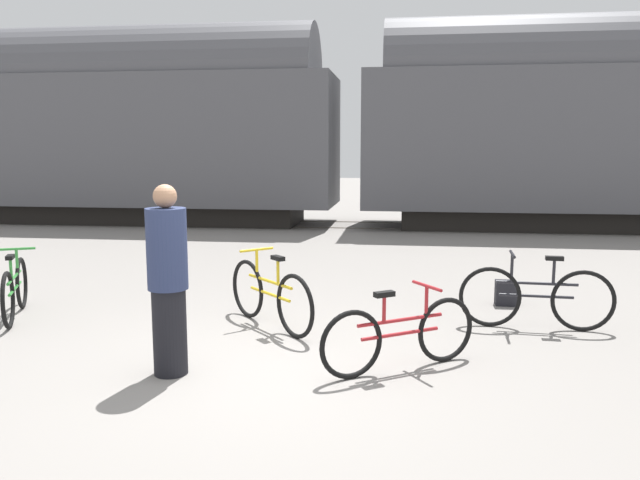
{
  "coord_description": "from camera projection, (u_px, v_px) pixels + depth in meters",
  "views": [
    {
      "loc": [
        1.49,
        -5.65,
        2.13
      ],
      "look_at": [
        0.56,
        1.3,
        1.1
      ],
      "focal_mm": 35.0,
      "sensor_mm": 36.0,
      "label": 1
    }
  ],
  "objects": [
    {
      "name": "ground_plane",
      "position": [
        245.0,
        370.0,
        6.04
      ],
      "size": [
        80.0,
        80.0,
        0.0
      ],
      "primitive_type": "plane",
      "color": "gray"
    },
    {
      "name": "rail_far",
      "position": [
        351.0,
        222.0,
        18.22
      ],
      "size": [
        39.2,
        0.07,
        0.01
      ],
      "primitive_type": "cube",
      "color": "#4C4238",
      "rests_on": "ground_plane"
    },
    {
      "name": "freight_train",
      "position": [
        350.0,
        120.0,
        17.09
      ],
      "size": [
        27.2,
        3.0,
        5.55
      ],
      "color": "black",
      "rests_on": "ground_plane"
    },
    {
      "name": "rail_near",
      "position": [
        347.0,
        228.0,
        16.81
      ],
      "size": [
        39.2,
        0.07,
        0.01
      ],
      "primitive_type": "cube",
      "color": "#4C4238",
      "rests_on": "ground_plane"
    },
    {
      "name": "bicycle_green",
      "position": [
        15.0,
        289.0,
        7.88
      ],
      "size": [
        0.75,
        1.56,
        0.86
      ],
      "color": "black",
      "rests_on": "ground_plane"
    },
    {
      "name": "bicycle_maroon",
      "position": [
        400.0,
        335.0,
        6.01
      ],
      "size": [
        1.47,
        1.01,
        0.82
      ],
      "color": "black",
      "rests_on": "ground_plane"
    },
    {
      "name": "backpack",
      "position": [
        506.0,
        293.0,
        8.54
      ],
      "size": [
        0.28,
        0.2,
        0.34
      ],
      "color": "black",
      "rests_on": "ground_plane"
    },
    {
      "name": "bicycle_black",
      "position": [
        536.0,
        297.0,
        7.38
      ],
      "size": [
        1.79,
        0.46,
        0.91
      ],
      "color": "black",
      "rests_on": "ground_plane"
    },
    {
      "name": "person_in_navy",
      "position": [
        168.0,
        281.0,
        5.83
      ],
      "size": [
        0.38,
        0.38,
        1.81
      ],
      "rotation": [
        0.0,
        0.0,
        0.55
      ],
      "color": "black",
      "rests_on": "ground_plane"
    },
    {
      "name": "bicycle_yellow",
      "position": [
        270.0,
        295.0,
        7.46
      ],
      "size": [
        1.29,
        1.37,
        0.92
      ],
      "color": "black",
      "rests_on": "ground_plane"
    }
  ]
}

